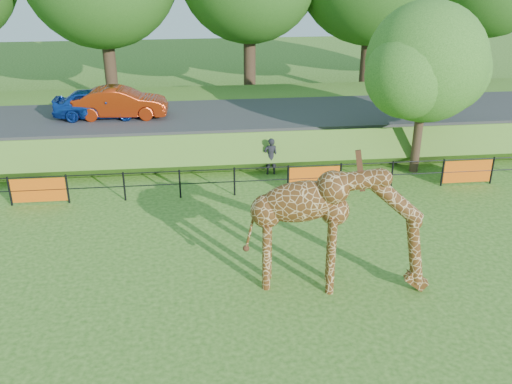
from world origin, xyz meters
TOP-DOWN VIEW (x-y plane):
  - ground at (0.00, 0.00)m, footprint 90.00×90.00m
  - giraffe at (2.25, 1.62)m, footprint 5.02×1.90m
  - perimeter_fence at (0.00, 8.00)m, footprint 28.07×0.10m
  - embankment at (0.00, 15.50)m, footprint 40.00×9.00m
  - road at (0.00, 14.00)m, footprint 40.00×5.00m
  - car_blue at (-5.58, 13.99)m, footprint 3.88×1.60m
  - car_red at (-4.59, 13.93)m, footprint 4.14×1.62m
  - visitor at (1.61, 9.94)m, footprint 0.56×0.37m
  - tree_east at (7.60, 9.63)m, footprint 5.40×4.71m

SIDE VIEW (x-z plane):
  - ground at x=0.00m, z-range 0.00..0.00m
  - perimeter_fence at x=0.00m, z-range 0.00..1.10m
  - embankment at x=0.00m, z-range 0.00..1.30m
  - visitor at x=1.61m, z-range 0.00..1.52m
  - road at x=0.00m, z-range 1.30..1.42m
  - giraffe at x=2.25m, z-range 0.00..3.53m
  - car_blue at x=-5.58m, z-range 1.42..2.73m
  - car_red at x=-4.59m, z-range 1.42..2.76m
  - tree_east at x=7.60m, z-range 0.90..7.66m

